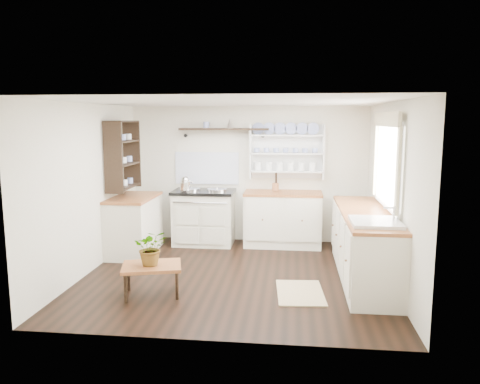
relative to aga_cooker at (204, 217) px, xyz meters
name	(u,v)px	position (x,y,z in m)	size (l,w,h in m)	color
floor	(235,275)	(0.72, -1.57, -0.46)	(4.00, 3.80, 0.01)	black
wall_back	(248,174)	(0.72, 0.33, 0.69)	(4.00, 0.02, 2.30)	beige
wall_right	(392,194)	(2.72, -1.57, 0.69)	(0.02, 3.80, 2.30)	beige
wall_left	(89,189)	(-1.28, -1.57, 0.69)	(0.02, 3.80, 2.30)	beige
ceiling	(235,102)	(0.72, -1.57, 1.84)	(4.00, 3.80, 0.01)	white
window	(387,160)	(2.67, -1.42, 1.10)	(0.08, 1.55, 1.22)	white
aga_cooker	(204,217)	(0.00, 0.00, 0.00)	(1.02, 0.71, 0.94)	beige
back_cabinets	(283,218)	(1.32, 0.03, 0.00)	(1.27, 0.63, 0.90)	silver
right_cabinets	(364,244)	(2.42, -1.47, 0.00)	(0.62, 2.43, 0.90)	silver
belfast_sink	(375,232)	(2.42, -2.22, 0.34)	(0.55, 0.60, 0.45)	white
left_cabinets	(134,224)	(-0.98, -0.67, 0.00)	(0.62, 1.13, 0.90)	silver
plate_rack	(287,151)	(1.37, 0.29, 1.09)	(1.20, 0.22, 0.90)	white
high_shelf	(224,130)	(0.32, 0.21, 1.44)	(1.50, 0.29, 0.16)	black
left_shelving	(123,154)	(-1.12, -0.67, 1.09)	(0.28, 0.80, 1.05)	black
kettle	(185,183)	(-0.28, -0.12, 0.58)	(0.18, 0.18, 0.22)	silver
utensil_crock	(275,187)	(1.19, 0.11, 0.51)	(0.11, 0.11, 0.13)	#9E613A
center_table	(152,268)	(-0.18, -2.38, -0.14)	(0.79, 0.65, 0.37)	brown
potted_plant	(151,247)	(-0.18, -2.38, 0.12)	(0.38, 0.33, 0.42)	#3F7233
floor_rug	(300,293)	(1.58, -2.14, -0.46)	(0.55, 0.85, 0.02)	#907853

